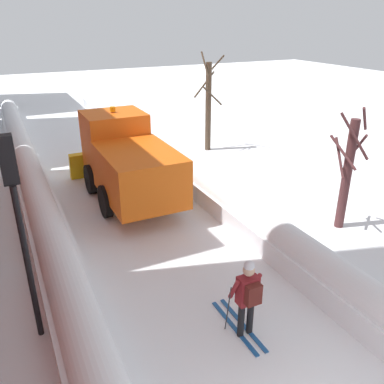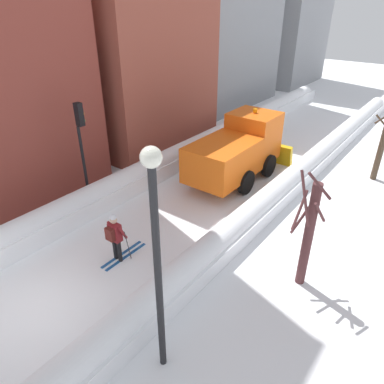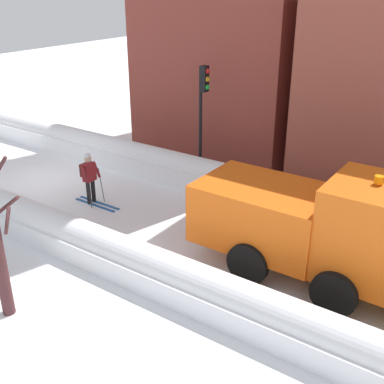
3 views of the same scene
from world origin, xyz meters
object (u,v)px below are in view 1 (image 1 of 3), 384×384
Objects in this scene: traffic_light_pole at (16,203)px; bare_tree_near at (347,172)px; plow_truck at (127,160)px; bare_tree_mid at (208,105)px; skier at (247,295)px.

traffic_light_pole is 9.25m from bare_tree_near.
traffic_light_pole is 1.10× the size of bare_tree_near.
plow_truck is 1.53× the size of bare_tree_near.
plow_truck is 7.10m from traffic_light_pole.
bare_tree_mid is at bearing 36.12° from plow_truck.
bare_tree_near reaches higher than plow_truck.
bare_tree_mid reaches higher than traffic_light_pole.
skier is at bearing -152.85° from bare_tree_near.
bare_tree_near is at bearing 27.15° from skier.
bare_tree_near is 0.83× the size of bare_tree_mid.
bare_tree_mid is (9.21, 9.70, -0.76)m from traffic_light_pole.
plow_truck is at bearing 90.28° from skier.
skier is 4.80m from traffic_light_pole.
bare_tree_near is (5.33, -5.07, 0.39)m from plow_truck.
bare_tree_mid reaches higher than plow_truck.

